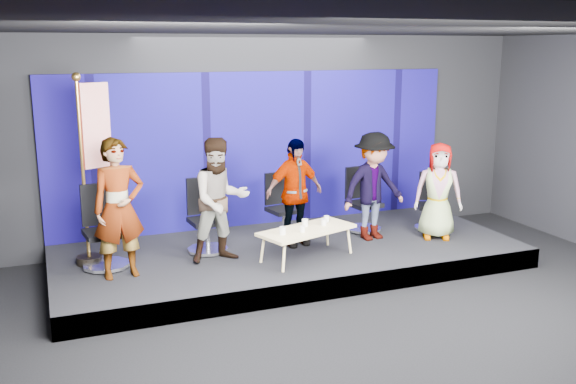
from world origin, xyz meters
name	(u,v)px	position (x,y,z in m)	size (l,w,h in m)	color
ground	(366,330)	(0.00, 0.00, 0.00)	(10.00, 10.00, 0.00)	black
room_walls	(372,127)	(0.00, 0.00, 2.43)	(10.02, 8.02, 3.51)	black
riser	(289,256)	(0.00, 2.50, 0.15)	(7.00, 3.00, 0.30)	black
backdrop	(258,149)	(0.00, 3.95, 1.60)	(7.00, 0.08, 2.60)	#110863
chair_a	(104,240)	(-2.73, 2.59, 0.68)	(0.72, 0.72, 1.15)	silver
panelist_a	(119,208)	(-2.55, 2.11, 1.23)	(0.68, 0.45, 1.87)	black
chair_b	(206,228)	(-1.23, 2.76, 0.66)	(0.66, 0.66, 1.10)	silver
panelist_b	(220,200)	(-1.14, 2.26, 1.19)	(0.86, 0.67, 1.78)	black
chair_c	(282,216)	(0.11, 3.09, 0.64)	(0.67, 0.67, 1.02)	silver
panelist_c	(294,192)	(0.12, 2.58, 1.13)	(0.97, 0.40, 1.66)	black
chair_d	(362,210)	(1.47, 2.91, 0.65)	(0.67, 0.67, 1.06)	silver
panelist_d	(373,186)	(1.39, 2.42, 1.16)	(1.11, 0.64, 1.71)	black
chair_e	(431,211)	(2.57, 2.55, 0.61)	(0.72, 0.72, 0.95)	silver
panelist_e	(438,191)	(2.38, 2.09, 1.07)	(0.75, 0.49, 1.54)	black
coffee_table	(307,231)	(0.04, 1.91, 0.71)	(1.55, 1.03, 0.44)	tan
mug_a	(283,231)	(-0.39, 1.77, 0.79)	(0.09, 0.09, 0.11)	white
mug_b	(302,229)	(-0.08, 1.78, 0.79)	(0.07, 0.07, 0.09)	white
mug_c	(305,223)	(0.07, 2.05, 0.79)	(0.09, 0.09, 0.11)	white
mug_d	(324,222)	(0.34, 1.99, 0.79)	(0.08, 0.08, 0.09)	white
mug_e	(326,219)	(0.46, 2.14, 0.79)	(0.08, 0.08, 0.09)	white
flag_stand	(92,164)	(-2.80, 2.84, 1.71)	(0.59, 0.37, 2.67)	black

